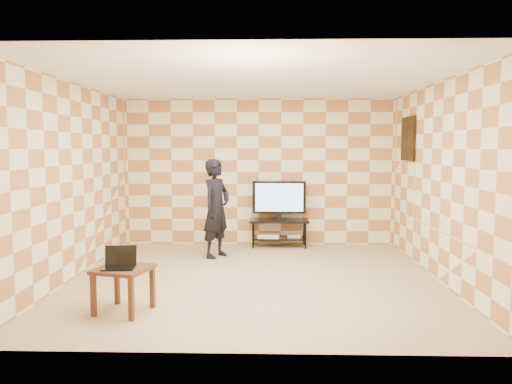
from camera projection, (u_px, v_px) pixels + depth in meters
floor at (255, 279)px, 6.87m from camera, size 5.00×5.00×0.00m
wall_back at (259, 172)px, 9.24m from camera, size 5.00×0.02×2.70m
wall_front at (246, 201)px, 4.26m from camera, size 5.00×0.02×2.70m
wall_left at (72, 181)px, 6.82m from camera, size 0.02×5.00×2.70m
wall_right at (441, 182)px, 6.68m from camera, size 0.02×5.00×2.70m
ceiling at (255, 80)px, 6.63m from camera, size 5.00×5.00×0.02m
wall_art at (408, 139)px, 8.17m from camera, size 0.04×0.72×0.72m
tv_stand at (279, 227)px, 9.08m from camera, size 1.07×0.48×0.50m
tv at (279, 198)px, 9.03m from camera, size 0.97×0.19×0.70m
dvd_player at (269, 236)px, 9.06m from camera, size 0.40×0.30×0.06m
game_console at (294, 236)px, 9.11m from camera, size 0.25×0.19×0.05m
side_table at (123, 275)px, 5.45m from camera, size 0.67×0.67×0.50m
laptop at (120, 263)px, 5.43m from camera, size 0.37×0.30×0.23m
person at (216, 208)px, 8.19m from camera, size 0.63×0.71×1.62m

